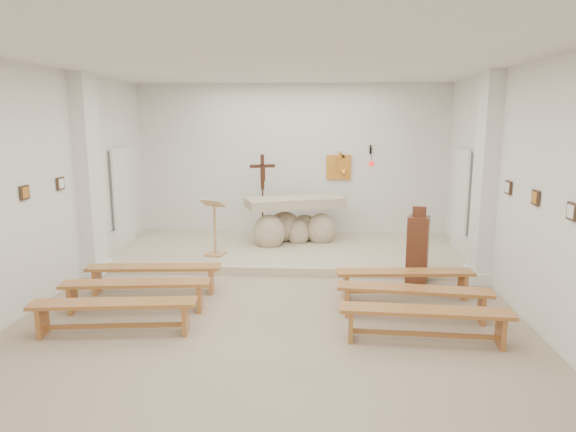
# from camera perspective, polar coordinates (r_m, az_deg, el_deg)

# --- Properties ---
(ground) EXTENTS (7.00, 10.00, 0.00)m
(ground) POSITION_cam_1_polar(r_m,az_deg,el_deg) (7.21, -1.89, -11.54)
(ground) COLOR tan
(ground) RESTS_ON ground
(wall_left) EXTENTS (0.02, 10.00, 3.50)m
(wall_left) POSITION_cam_1_polar(r_m,az_deg,el_deg) (7.90, -28.10, 2.32)
(wall_left) COLOR white
(wall_left) RESTS_ON ground
(wall_right) EXTENTS (0.02, 10.00, 3.50)m
(wall_right) POSITION_cam_1_polar(r_m,az_deg,el_deg) (7.28, 26.53, 1.83)
(wall_right) COLOR white
(wall_right) RESTS_ON ground
(wall_back) EXTENTS (7.00, 0.02, 3.50)m
(wall_back) POSITION_cam_1_polar(r_m,az_deg,el_deg) (11.69, 0.47, 5.98)
(wall_back) COLOR white
(wall_back) RESTS_ON ground
(ceiling) EXTENTS (7.00, 10.00, 0.02)m
(ceiling) POSITION_cam_1_polar(r_m,az_deg,el_deg) (6.71, -2.09, 17.20)
(ceiling) COLOR silver
(ceiling) RESTS_ON wall_back
(sanctuary_platform) EXTENTS (6.98, 3.00, 0.15)m
(sanctuary_platform) POSITION_cam_1_polar(r_m,az_deg,el_deg) (10.50, -0.01, -3.87)
(sanctuary_platform) COLOR #BEB192
(sanctuary_platform) RESTS_ON ground
(pilaster_left) EXTENTS (0.26, 0.55, 3.50)m
(pilaster_left) POSITION_cam_1_polar(r_m,az_deg,el_deg) (9.59, -21.24, 4.16)
(pilaster_left) COLOR white
(pilaster_left) RESTS_ON ground
(pilaster_right) EXTENTS (0.26, 0.55, 3.50)m
(pilaster_right) POSITION_cam_1_polar(r_m,az_deg,el_deg) (9.10, 21.05, 3.85)
(pilaster_right) COLOR white
(pilaster_right) RESTS_ON ground
(gold_wall_relief) EXTENTS (0.55, 0.04, 0.55)m
(gold_wall_relief) POSITION_cam_1_polar(r_m,az_deg,el_deg) (11.65, 5.65, 5.42)
(gold_wall_relief) COLOR gold
(gold_wall_relief) RESTS_ON wall_back
(sanctuary_lamp) EXTENTS (0.11, 0.36, 0.44)m
(sanctuary_lamp) POSITION_cam_1_polar(r_m,az_deg,el_deg) (11.43, 9.23, 6.03)
(sanctuary_lamp) COLOR black
(sanctuary_lamp) RESTS_ON wall_back
(station_frame_left_mid) EXTENTS (0.03, 0.20, 0.20)m
(station_frame_left_mid) POSITION_cam_1_polar(r_m,az_deg,el_deg) (8.06, -27.22, 2.33)
(station_frame_left_mid) COLOR #3B281A
(station_frame_left_mid) RESTS_ON wall_left
(station_frame_left_rear) EXTENTS (0.03, 0.20, 0.20)m
(station_frame_left_rear) POSITION_cam_1_polar(r_m,az_deg,el_deg) (8.92, -23.96, 3.31)
(station_frame_left_rear) COLOR #3B281A
(station_frame_left_rear) RESTS_ON wall_left
(station_frame_right_front) EXTENTS (0.03, 0.20, 0.20)m
(station_frame_right_front) POSITION_cam_1_polar(r_m,az_deg,el_deg) (6.55, 29.00, 0.45)
(station_frame_right_front) COLOR #3B281A
(station_frame_right_front) RESTS_ON wall_right
(station_frame_right_mid) EXTENTS (0.03, 0.20, 0.20)m
(station_frame_right_mid) POSITION_cam_1_polar(r_m,az_deg,el_deg) (7.46, 25.79, 1.85)
(station_frame_right_mid) COLOR #3B281A
(station_frame_right_mid) RESTS_ON wall_right
(station_frame_right_rear) EXTENTS (0.03, 0.20, 0.20)m
(station_frame_right_rear) POSITION_cam_1_polar(r_m,az_deg,el_deg) (8.38, 23.28, 2.93)
(station_frame_right_rear) COLOR #3B281A
(station_frame_right_rear) RESTS_ON wall_right
(radiator_left) EXTENTS (0.10, 0.85, 0.52)m
(radiator_left) POSITION_cam_1_polar(r_m,az_deg,el_deg) (10.49, -19.39, -3.42)
(radiator_left) COLOR silver
(radiator_left) RESTS_ON ground
(radiator_right) EXTENTS (0.10, 0.85, 0.52)m
(radiator_right) POSITION_cam_1_polar(r_m,az_deg,el_deg) (10.04, 19.64, -4.06)
(radiator_right) COLOR silver
(radiator_right) RESTS_ON ground
(altar) EXTENTS (2.17, 1.44, 1.04)m
(altar) POSITION_cam_1_polar(r_m,az_deg,el_deg) (10.83, 0.62, -0.83)
(altar) COLOR beige
(altar) RESTS_ON sanctuary_platform
(lectern) EXTENTS (0.46, 0.42, 1.11)m
(lectern) POSITION_cam_1_polar(r_m,az_deg,el_deg) (9.85, -8.18, -1.27)
(lectern) COLOR tan
(lectern) RESTS_ON sanctuary_platform
(crucifix_stand) EXTENTS (0.53, 0.25, 1.83)m
(crucifix_stand) POSITION_cam_1_polar(r_m,az_deg,el_deg) (11.06, -2.84, 2.85)
(crucifix_stand) COLOR #3D2013
(crucifix_stand) RESTS_ON sanctuary_platform
(potted_plant) EXTENTS (0.55, 0.54, 0.47)m
(potted_plant) POSITION_cam_1_polar(r_m,az_deg,el_deg) (11.07, -0.07, -1.45)
(potted_plant) COLOR #345A24
(potted_plant) RESTS_ON sanctuary_platform
(donation_pedestal) EXTENTS (0.43, 0.43, 1.30)m
(donation_pedestal) POSITION_cam_1_polar(r_m,az_deg,el_deg) (8.96, 14.21, -3.54)
(donation_pedestal) COLOR #5A2D19
(donation_pedestal) RESTS_ON ground
(bench_left_front) EXTENTS (2.12, 0.52, 0.44)m
(bench_left_front) POSITION_cam_1_polar(r_m,az_deg,el_deg) (8.45, -14.66, -6.11)
(bench_left_front) COLOR #AB6031
(bench_left_front) RESTS_ON ground
(bench_right_front) EXTENTS (2.12, 0.51, 0.44)m
(bench_right_front) POSITION_cam_1_polar(r_m,az_deg,el_deg) (8.13, 12.84, -6.70)
(bench_right_front) COLOR #AB6031
(bench_right_front) RESTS_ON ground
(bench_left_second) EXTENTS (2.12, 0.57, 0.44)m
(bench_left_second) POSITION_cam_1_polar(r_m,az_deg,el_deg) (7.73, -16.53, -7.81)
(bench_left_second) COLOR #AB6031
(bench_left_second) RESTS_ON ground
(bench_right_second) EXTENTS (2.12, 0.54, 0.44)m
(bench_right_second) POSITION_cam_1_polar(r_m,az_deg,el_deg) (7.38, 13.80, -8.56)
(bench_right_second) COLOR #AB6031
(bench_right_second) RESTS_ON ground
(bench_left_third) EXTENTS (2.12, 0.58, 0.44)m
(bench_left_third) POSITION_cam_1_polar(r_m,az_deg,el_deg) (7.03, -18.79, -9.84)
(bench_left_third) COLOR #AB6031
(bench_left_third) RESTS_ON ground
(bench_right_third) EXTENTS (2.11, 0.44, 0.44)m
(bench_right_third) POSITION_cam_1_polar(r_m,az_deg,el_deg) (6.65, 14.99, -10.85)
(bench_right_third) COLOR #AB6031
(bench_right_third) RESTS_ON ground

